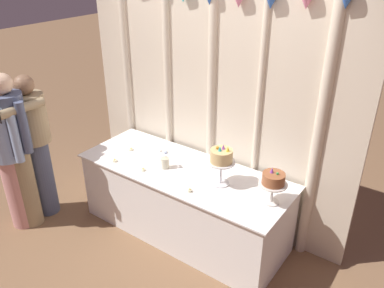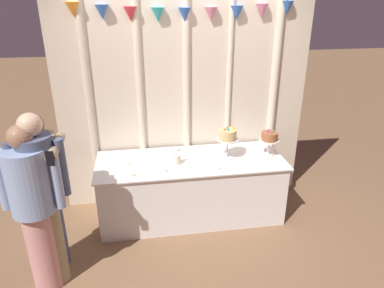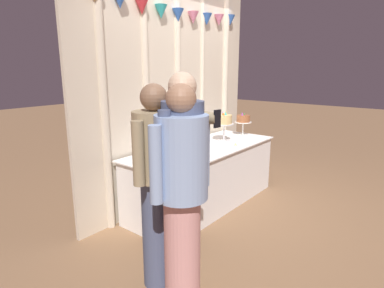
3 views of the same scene
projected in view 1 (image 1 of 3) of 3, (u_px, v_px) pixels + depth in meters
ground_plane at (178, 235)px, 4.02m from camera, size 24.00×24.00×0.00m
draped_curtain at (211, 91)px, 3.77m from camera, size 3.00×0.16×2.72m
cake_table at (184, 201)px, 3.92m from camera, size 2.15×0.81×0.74m
cake_display_nearleft at (221, 158)px, 3.41m from camera, size 0.25×0.25×0.39m
cake_display_nearright at (273, 181)px, 3.17m from camera, size 0.24×0.24×0.33m
flower_vase at (165, 162)px, 3.75m from camera, size 0.10×0.09×0.19m
tealight_far_left at (131, 149)px, 4.10m from camera, size 0.05×0.05×0.03m
tealight_near_left at (115, 161)px, 3.89m from camera, size 0.05×0.05×0.03m
tealight_near_right at (143, 170)px, 3.73m from camera, size 0.04×0.04×0.03m
tealight_far_right at (190, 191)px, 3.41m from camera, size 0.04×0.04×0.04m
guest_girl_blue_dress at (35, 142)px, 4.00m from camera, size 0.48×0.61×1.58m
guest_man_pink_jacket at (10, 152)px, 3.82m from camera, size 0.53×0.40×1.59m
guest_man_dark_suit at (17, 147)px, 3.79m from camera, size 0.46×0.31×1.66m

